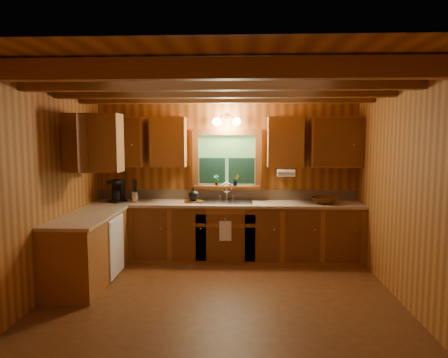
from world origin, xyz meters
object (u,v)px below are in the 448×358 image
object	(u,v)px
coffee_maker	(117,191)
wicker_basket	(325,200)
cutting_board	(194,202)
sink	(226,205)

from	to	relation	value
coffee_maker	wicker_basket	size ratio (longest dim) A/B	0.85
coffee_maker	cutting_board	xyz separation A→B (m)	(1.21, -0.01, -0.16)
cutting_board	wicker_basket	world-z (taller)	wicker_basket
coffee_maker	wicker_basket	xyz separation A→B (m)	(3.23, -0.06, -0.12)
sink	cutting_board	size ratio (longest dim) A/B	2.97
cutting_board	wicker_basket	bearing A→B (deg)	-16.22
sink	wicker_basket	world-z (taller)	sink
coffee_maker	cutting_board	distance (m)	1.22
sink	wicker_basket	xyz separation A→B (m)	(1.51, -0.07, 0.09)
coffee_maker	wicker_basket	distance (m)	3.24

